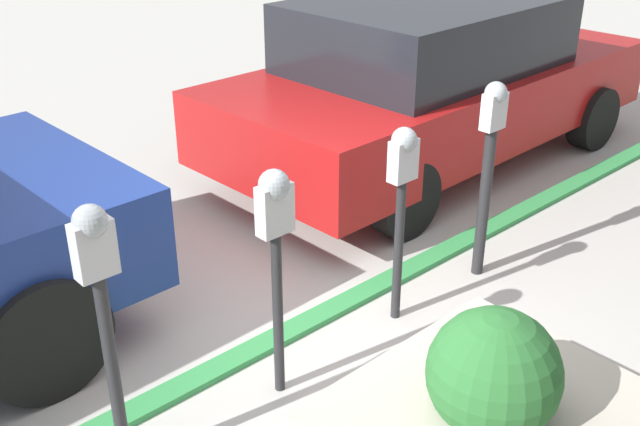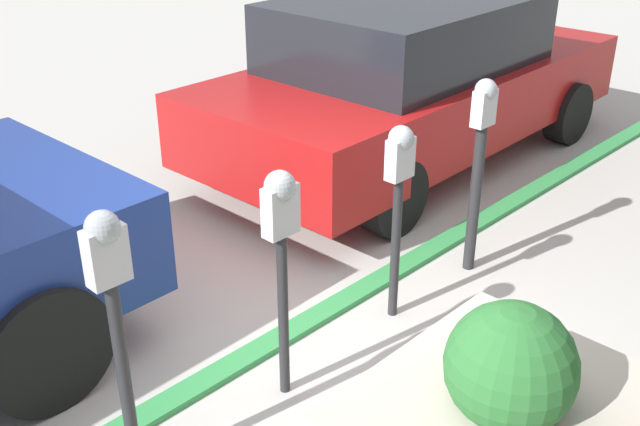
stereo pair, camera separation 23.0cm
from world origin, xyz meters
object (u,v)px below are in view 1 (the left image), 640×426
parking_meter_second (275,231)px  parking_meter_middle (402,182)px  parking_meter_fourth (489,154)px  parked_car_middle (433,80)px  parking_meter_nearest (100,291)px

parking_meter_second → parking_meter_middle: (1.01, 0.05, -0.05)m
parking_meter_middle → parking_meter_fourth: size_ratio=0.92×
parking_meter_middle → parking_meter_fourth: (0.84, -0.02, -0.04)m
parking_meter_second → parking_meter_middle: bearing=2.8°
parking_meter_middle → parking_meter_fourth: bearing=-1.2°
parked_car_middle → parking_meter_fourth: bearing=-132.0°
parking_meter_second → parking_meter_fourth: 1.85m
parking_meter_nearest → parking_meter_second: size_ratio=1.07×
parking_meter_nearest → parking_meter_second: parking_meter_nearest is taller
parking_meter_second → parking_meter_fourth: parking_meter_fourth is taller
parking_meter_nearest → parked_car_middle: bearing=21.0°
parking_meter_nearest → parking_meter_middle: bearing=-0.1°
parking_meter_nearest → parking_meter_middle: size_ratio=1.10×
parking_meter_second → parking_meter_nearest: bearing=176.7°
parking_meter_second → parking_meter_middle: 1.01m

